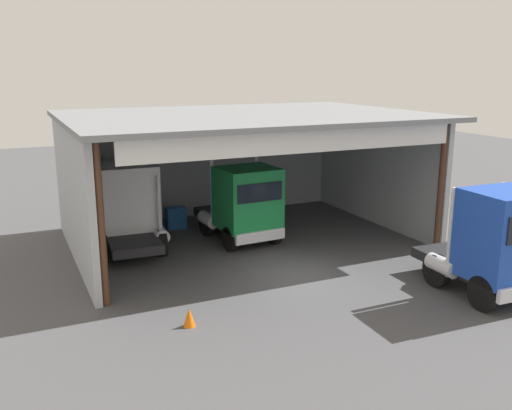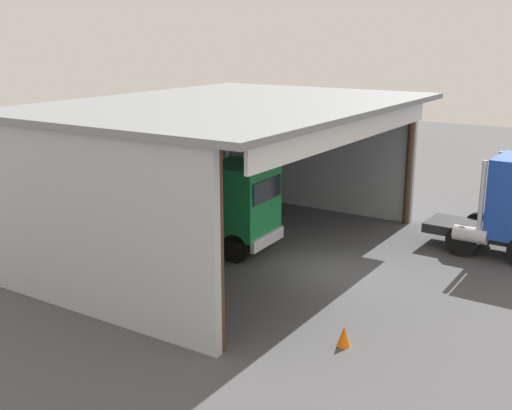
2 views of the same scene
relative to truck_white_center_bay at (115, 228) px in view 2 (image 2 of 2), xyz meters
The scene contains 7 objects.
ground_plane 7.69m from the truck_white_center_bay, 48.79° to the right, with size 80.00×80.00×0.00m, color #4C4C4F.
workshop_shed 5.28m from the truck_white_center_bay, ahead, with size 14.66×10.82×5.56m.
truck_white_center_bay is the anchor object (origin of this frame).
truck_green_center_left_bay 4.90m from the truck_white_center_bay, 14.04° to the right, with size 2.73×5.29×3.61m.
oil_drum 9.02m from the truck_white_center_bay, 20.89° to the left, with size 0.58×0.58×0.89m, color #194CB2.
tool_cart 3.78m from the truck_white_center_bay, 38.75° to the left, with size 0.90×0.60×1.00m, color #1E59A5.
traffic_cone 8.17m from the truck_white_center_bay, 89.44° to the right, with size 0.36×0.36×0.56m, color orange.
Camera 2 is at (-18.73, -8.62, 7.85)m, focal length 44.63 mm.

